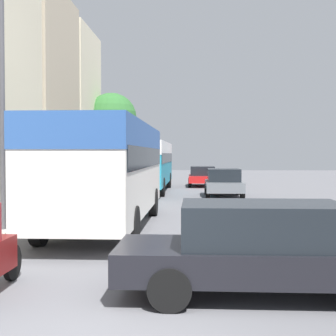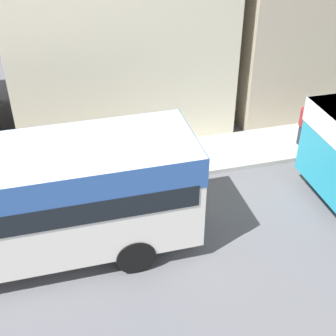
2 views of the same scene
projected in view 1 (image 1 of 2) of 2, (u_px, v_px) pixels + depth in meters
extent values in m
cube|color=#BCAD93|center=(4.00, 94.00, 26.10)|extent=(6.85, 6.67, 11.18)
cube|color=beige|center=(56.00, 109.00, 32.95)|extent=(5.14, 6.40, 10.89)
cube|color=silver|center=(107.00, 168.00, 14.19)|extent=(2.50, 9.25, 2.64)
cube|color=#2D569E|center=(107.00, 138.00, 14.16)|extent=(2.52, 9.29, 0.79)
cube|color=black|center=(107.00, 157.00, 14.18)|extent=(2.55, 8.88, 0.58)
cylinder|color=black|center=(91.00, 202.00, 17.15)|extent=(0.28, 1.00, 1.00)
cylinder|color=black|center=(153.00, 202.00, 17.02)|extent=(0.28, 1.00, 1.00)
cylinder|color=black|center=(39.00, 225.00, 11.43)|extent=(0.28, 1.00, 1.00)
cylinder|color=black|center=(132.00, 226.00, 11.30)|extent=(0.28, 1.00, 1.00)
cube|color=teal|center=(147.00, 163.00, 27.93)|extent=(2.46, 10.36, 2.44)
cube|color=white|center=(147.00, 149.00, 27.91)|extent=(2.48, 10.41, 0.73)
cube|color=black|center=(147.00, 158.00, 27.92)|extent=(2.51, 9.94, 0.54)
cylinder|color=black|center=(135.00, 180.00, 31.24)|extent=(0.28, 1.00, 1.00)
cylinder|color=black|center=(169.00, 180.00, 31.11)|extent=(0.28, 1.00, 1.00)
cylinder|color=black|center=(120.00, 187.00, 24.83)|extent=(0.28, 1.00, 1.00)
cylinder|color=black|center=(162.00, 187.00, 24.70)|extent=(0.28, 1.00, 1.00)
cylinder|color=black|center=(12.00, 262.00, 8.32)|extent=(0.10, 0.64, 0.64)
cube|color=slate|center=(224.00, 186.00, 24.68)|extent=(1.89, 3.96, 0.49)
cube|color=black|center=(224.00, 175.00, 24.66)|extent=(1.66, 2.18, 0.66)
cylinder|color=black|center=(207.00, 189.00, 25.96)|extent=(0.22, 0.64, 0.64)
cylinder|color=black|center=(238.00, 189.00, 25.86)|extent=(0.22, 0.64, 0.64)
cylinder|color=black|center=(208.00, 192.00, 23.51)|extent=(0.22, 0.64, 0.64)
cylinder|color=black|center=(242.00, 192.00, 23.42)|extent=(0.22, 0.64, 0.64)
cube|color=red|center=(202.00, 179.00, 32.52)|extent=(1.87, 4.02, 0.45)
cube|color=black|center=(202.00, 171.00, 32.50)|extent=(1.64, 2.21, 0.63)
cylinder|color=black|center=(216.00, 183.00, 31.23)|extent=(0.22, 0.64, 0.64)
cylinder|color=black|center=(190.00, 183.00, 31.33)|extent=(0.22, 0.64, 0.64)
cylinder|color=black|center=(214.00, 181.00, 33.72)|extent=(0.22, 0.64, 0.64)
cylinder|color=black|center=(190.00, 181.00, 33.82)|extent=(0.22, 0.64, 0.64)
cube|color=black|center=(262.00, 261.00, 7.38)|extent=(4.59, 1.76, 0.49)
cube|color=black|center=(262.00, 224.00, 7.36)|extent=(2.52, 1.55, 0.67)
cylinder|color=black|center=(170.00, 289.00, 6.66)|extent=(0.64, 0.22, 0.64)
cylinder|color=black|center=(174.00, 263.00, 8.27)|extent=(0.64, 0.22, 0.64)
cylinder|color=#232838|center=(82.00, 187.00, 24.18)|extent=(0.31, 0.31, 0.74)
cylinder|color=maroon|center=(82.00, 174.00, 24.16)|extent=(0.39, 0.39, 0.62)
sphere|color=tan|center=(82.00, 166.00, 24.15)|extent=(0.20, 0.20, 0.20)
cylinder|color=brown|center=(112.00, 160.00, 34.97)|extent=(0.36, 0.36, 3.36)
sphere|color=#2D662D|center=(112.00, 118.00, 34.87)|extent=(3.77, 3.77, 3.77)
cylinder|color=#47474C|center=(2.00, 114.00, 12.98)|extent=(0.16, 0.16, 6.45)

